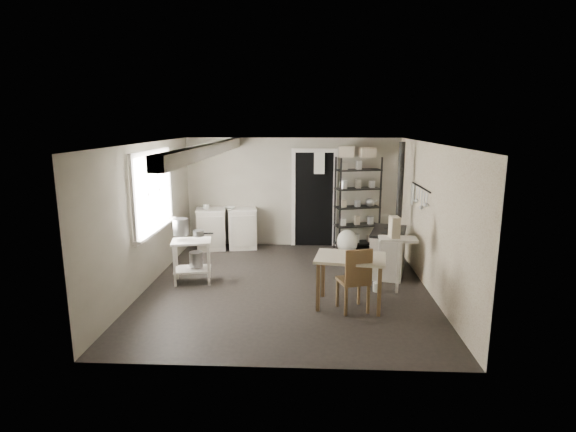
{
  "coord_description": "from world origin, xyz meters",
  "views": [
    {
      "loc": [
        0.34,
        -6.93,
        2.62
      ],
      "look_at": [
        0.0,
        0.3,
        1.1
      ],
      "focal_mm": 28.0,
      "sensor_mm": 36.0,
      "label": 1
    }
  ],
  "objects_px": {
    "stockpot": "(181,227)",
    "prep_table": "(192,259)",
    "stove": "(388,249)",
    "shelf_rack": "(357,204)",
    "work_table": "(350,281)",
    "chair": "(353,277)",
    "base_cabinets": "(227,227)",
    "flour_sack": "(347,243)"
  },
  "relations": [
    {
      "from": "chair",
      "to": "flour_sack",
      "type": "distance_m",
      "value": 2.76
    },
    {
      "from": "shelf_rack",
      "to": "stove",
      "type": "bearing_deg",
      "value": -92.18
    },
    {
      "from": "stockpot",
      "to": "stove",
      "type": "relative_size",
      "value": 0.27
    },
    {
      "from": "work_table",
      "to": "prep_table",
      "type": "bearing_deg",
      "value": 161.05
    },
    {
      "from": "prep_table",
      "to": "shelf_rack",
      "type": "xyz_separation_m",
      "value": [
        2.93,
        2.17,
        0.55
      ]
    },
    {
      "from": "prep_table",
      "to": "stove",
      "type": "distance_m",
      "value": 3.37
    },
    {
      "from": "stove",
      "to": "work_table",
      "type": "height_order",
      "value": "stove"
    },
    {
      "from": "base_cabinets",
      "to": "shelf_rack",
      "type": "relative_size",
      "value": 0.67
    },
    {
      "from": "stockpot",
      "to": "prep_table",
      "type": "bearing_deg",
      "value": -6.87
    },
    {
      "from": "prep_table",
      "to": "work_table",
      "type": "xyz_separation_m",
      "value": [
        2.52,
        -0.87,
        -0.02
      ]
    },
    {
      "from": "shelf_rack",
      "to": "work_table",
      "type": "distance_m",
      "value": 3.11
    },
    {
      "from": "stockpot",
      "to": "stove",
      "type": "bearing_deg",
      "value": 9.66
    },
    {
      "from": "stove",
      "to": "flour_sack",
      "type": "bearing_deg",
      "value": 133.71
    },
    {
      "from": "base_cabinets",
      "to": "stove",
      "type": "xyz_separation_m",
      "value": [
        3.11,
        -1.47,
        -0.02
      ]
    },
    {
      "from": "flour_sack",
      "to": "stove",
      "type": "bearing_deg",
      "value": -61.23
    },
    {
      "from": "stove",
      "to": "flour_sack",
      "type": "distance_m",
      "value": 1.3
    },
    {
      "from": "stockpot",
      "to": "chair",
      "type": "bearing_deg",
      "value": -20.8
    },
    {
      "from": "chair",
      "to": "shelf_rack",
      "type": "bearing_deg",
      "value": 66.34
    },
    {
      "from": "work_table",
      "to": "chair",
      "type": "xyz_separation_m",
      "value": [
        0.03,
        -0.15,
        0.1
      ]
    },
    {
      "from": "base_cabinets",
      "to": "chair",
      "type": "xyz_separation_m",
      "value": [
        2.35,
        -3.1,
        0.03
      ]
    },
    {
      "from": "stove",
      "to": "chair",
      "type": "bearing_deg",
      "value": -100.19
    },
    {
      "from": "stockpot",
      "to": "work_table",
      "type": "relative_size",
      "value": 0.28
    },
    {
      "from": "stove",
      "to": "flour_sack",
      "type": "xyz_separation_m",
      "value": [
        -0.62,
        1.12,
        -0.2
      ]
    },
    {
      "from": "shelf_rack",
      "to": "base_cabinets",
      "type": "bearing_deg",
      "value": 165.52
    },
    {
      "from": "prep_table",
      "to": "chair",
      "type": "relative_size",
      "value": 0.76
    },
    {
      "from": "prep_table",
      "to": "chair",
      "type": "bearing_deg",
      "value": -21.66
    },
    {
      "from": "base_cabinets",
      "to": "shelf_rack",
      "type": "bearing_deg",
      "value": -9.04
    },
    {
      "from": "chair",
      "to": "flour_sack",
      "type": "xyz_separation_m",
      "value": [
        0.15,
        2.75,
        -0.24
      ]
    },
    {
      "from": "work_table",
      "to": "stockpot",
      "type": "bearing_deg",
      "value": 161.78
    },
    {
      "from": "shelf_rack",
      "to": "stove",
      "type": "height_order",
      "value": "shelf_rack"
    },
    {
      "from": "stockpot",
      "to": "base_cabinets",
      "type": "bearing_deg",
      "value": 79.83
    },
    {
      "from": "prep_table",
      "to": "base_cabinets",
      "type": "height_order",
      "value": "base_cabinets"
    },
    {
      "from": "base_cabinets",
      "to": "work_table",
      "type": "relative_size",
      "value": 1.32
    },
    {
      "from": "prep_table",
      "to": "stove",
      "type": "relative_size",
      "value": 0.73
    },
    {
      "from": "stove",
      "to": "work_table",
      "type": "xyz_separation_m",
      "value": [
        -0.79,
        -1.48,
        -0.06
      ]
    },
    {
      "from": "shelf_rack",
      "to": "work_table",
      "type": "height_order",
      "value": "shelf_rack"
    },
    {
      "from": "prep_table",
      "to": "stockpot",
      "type": "xyz_separation_m",
      "value": [
        -0.17,
        0.02,
        0.54
      ]
    },
    {
      "from": "base_cabinets",
      "to": "stockpot",
      "type": "bearing_deg",
      "value": -110.97
    },
    {
      "from": "stockpot",
      "to": "base_cabinets",
      "type": "height_order",
      "value": "stockpot"
    },
    {
      "from": "stockpot",
      "to": "flour_sack",
      "type": "relative_size",
      "value": 0.54
    },
    {
      "from": "stockpot",
      "to": "chair",
      "type": "distance_m",
      "value": 2.95
    },
    {
      "from": "stove",
      "to": "base_cabinets",
      "type": "bearing_deg",
      "value": 169.67
    }
  ]
}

